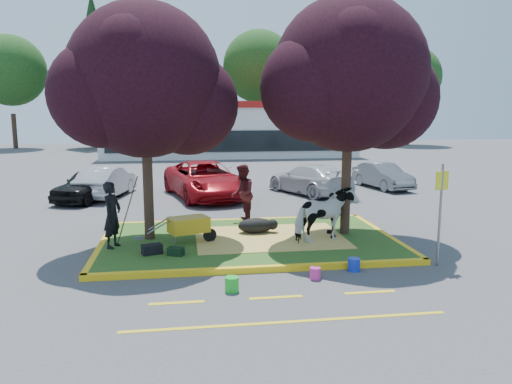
{
  "coord_description": "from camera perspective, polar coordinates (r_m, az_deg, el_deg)",
  "views": [
    {
      "loc": [
        -1.8,
        -13.7,
        3.79
      ],
      "look_at": [
        0.28,
        0.5,
        1.4
      ],
      "focal_mm": 35.0,
      "sensor_mm": 36.0,
      "label": 1
    }
  ],
  "objects": [
    {
      "name": "gear_bag_dark",
      "position": [
        13.02,
        -11.8,
        -6.42
      ],
      "size": [
        0.56,
        0.42,
        0.26
      ],
      "primitive_type": "cube",
      "rotation": [
        0.0,
        0.0,
        0.34
      ],
      "color": "black",
      "rests_on": "median_island"
    },
    {
      "name": "gear_bag_green",
      "position": [
        12.8,
        -9.16,
        -6.71
      ],
      "size": [
        0.45,
        0.38,
        0.21
      ],
      "primitive_type": "cube",
      "rotation": [
        0.0,
        0.0,
        -0.42
      ],
      "color": "black",
      "rests_on": "median_island"
    },
    {
      "name": "cow",
      "position": [
        13.89,
        7.9,
        -2.62
      ],
      "size": [
        1.98,
        1.49,
        1.52
      ],
      "primitive_type": "imported",
      "rotation": [
        0.0,
        0.0,
        1.99
      ],
      "color": "silver",
      "rests_on": "median_island"
    },
    {
      "name": "median_island",
      "position": [
        14.31,
        -0.81,
        -5.6
      ],
      "size": [
        8.0,
        5.0,
        0.15
      ],
      "primitive_type": "cube",
      "color": "#234816",
      "rests_on": "ground"
    },
    {
      "name": "retail_building",
      "position": [
        41.89,
        -3.14,
        7.33
      ],
      "size": [
        20.4,
        8.4,
        4.4
      ],
      "color": "silver",
      "rests_on": "ground"
    },
    {
      "name": "fire_lane_stripe_c",
      "position": [
        10.91,
        12.87,
        -11.11
      ],
      "size": [
        1.1,
        0.12,
        0.01
      ],
      "primitive_type": "cube",
      "color": "yellow",
      "rests_on": "ground"
    },
    {
      "name": "bucket_pink",
      "position": [
        11.47,
        6.77,
        -9.22
      ],
      "size": [
        0.31,
        0.31,
        0.27
      ],
      "primitive_type": "cylinder",
      "rotation": [
        0.0,
        0.0,
        -0.29
      ],
      "color": "#D12E88",
      "rests_on": "ground"
    },
    {
      "name": "calf",
      "position": [
        14.83,
        -0.04,
        -3.86
      ],
      "size": [
        1.08,
        0.65,
        0.45
      ],
      "primitive_type": "ellipsoid",
      "rotation": [
        0.0,
        0.0,
        -0.05
      ],
      "color": "black",
      "rests_on": "median_island"
    },
    {
      "name": "bucket_blue",
      "position": [
        12.15,
        11.13,
        -8.15
      ],
      "size": [
        0.36,
        0.36,
        0.31
      ],
      "primitive_type": "cylinder",
      "rotation": [
        0.0,
        0.0,
        0.27
      ],
      "color": "#1833C4",
      "rests_on": "ground"
    },
    {
      "name": "fire_lane_stripe_a",
      "position": [
        10.23,
        -9.05,
        -12.4
      ],
      "size": [
        1.1,
        0.12,
        0.01
      ],
      "primitive_type": "cube",
      "color": "yellow",
      "rests_on": "ground"
    },
    {
      "name": "fire_lane_long",
      "position": [
        9.3,
        3.7,
        -14.6
      ],
      "size": [
        6.0,
        0.1,
        0.01
      ],
      "primitive_type": "cube",
      "color": "yellow",
      "rests_on": "ground"
    },
    {
      "name": "handler",
      "position": [
        13.73,
        -16.11,
        -2.53
      ],
      "size": [
        0.63,
        0.75,
        1.76
      ],
      "primitive_type": "imported",
      "rotation": [
        0.0,
        0.0,
        1.18
      ],
      "color": "black",
      "rests_on": "median_island"
    },
    {
      "name": "car_silver",
      "position": [
        22.64,
        -16.75,
        1.11
      ],
      "size": [
        2.26,
        4.23,
        1.33
      ],
      "primitive_type": "imported",
      "rotation": [
        0.0,
        0.0,
        2.92
      ],
      "color": "#A6A9AE",
      "rests_on": "ground"
    },
    {
      "name": "treeline",
      "position": [
        51.55,
        -5.08,
        13.8
      ],
      "size": [
        46.58,
        7.8,
        14.63
      ],
      "color": "black",
      "rests_on": "ground"
    },
    {
      "name": "car_white",
      "position": [
        22.64,
        6.16,
        1.49
      ],
      "size": [
        3.61,
        5.03,
        1.35
      ],
      "primitive_type": "imported",
      "rotation": [
        0.0,
        0.0,
        3.56
      ],
      "color": "silver",
      "rests_on": "ground"
    },
    {
      "name": "ground",
      "position": [
        14.33,
        -0.81,
        -5.89
      ],
      "size": [
        90.0,
        90.0,
        0.0
      ],
      "primitive_type": "plane",
      "color": "#424244",
      "rests_on": "ground"
    },
    {
      "name": "tree_purple_left",
      "position": [
        14.13,
        -12.55,
        11.54
      ],
      "size": [
        5.06,
        4.2,
        6.51
      ],
      "color": "black",
      "rests_on": "median_island"
    },
    {
      "name": "bucket_green",
      "position": [
        10.65,
        -2.78,
        -10.49
      ],
      "size": [
        0.32,
        0.32,
        0.32
      ],
      "primitive_type": "cylinder",
      "rotation": [
        0.0,
        0.0,
        -0.1
      ],
      "color": "green",
      "rests_on": "ground"
    },
    {
      "name": "visitor_b",
      "position": [
        14.88,
        8.71,
        -2.4
      ],
      "size": [
        0.5,
        0.77,
        1.23
      ],
      "primitive_type": "imported",
      "rotation": [
        0.0,
        0.0,
        -1.88
      ],
      "color": "black",
      "rests_on": "median_island"
    },
    {
      "name": "curb_right",
      "position": [
        15.37,
        14.5,
        -4.85
      ],
      "size": [
        0.16,
        5.3,
        0.15
      ],
      "primitive_type": "cube",
      "color": "yellow",
      "rests_on": "ground"
    },
    {
      "name": "tree_purple_right",
      "position": [
        14.69,
        10.69,
        12.3
      ],
      "size": [
        5.3,
        4.4,
        6.82
      ],
      "color": "black",
      "rests_on": "median_island"
    },
    {
      "name": "curb_far",
      "position": [
        16.8,
        -1.97,
        -3.33
      ],
      "size": [
        8.3,
        0.16,
        0.15
      ],
      "primitive_type": "cube",
      "color": "yellow",
      "rests_on": "ground"
    },
    {
      "name": "visitor_a",
      "position": [
        16.11,
        -1.58,
        -0.19
      ],
      "size": [
        0.88,
        1.04,
        1.89
      ],
      "primitive_type": "imported",
      "rotation": [
        0.0,
        0.0,
        -1.77
      ],
      "color": "#431319",
      "rests_on": "median_island"
    },
    {
      "name": "fire_lane_stripe_b",
      "position": [
        10.39,
        2.3,
        -11.94
      ],
      "size": [
        1.1,
        0.12,
        0.01
      ],
      "primitive_type": "cube",
      "color": "yellow",
      "rests_on": "ground"
    },
    {
      "name": "car_red",
      "position": [
        21.68,
        -5.86,
        1.42
      ],
      "size": [
        3.88,
        6.08,
        1.56
      ],
      "primitive_type": "imported",
      "rotation": [
        0.0,
        0.0,
        0.24
      ],
      "color": "#A00D15",
      "rests_on": "ground"
    },
    {
      "name": "wheelbarrow",
      "position": [
        13.86,
        -7.65,
        -3.77
      ],
      "size": [
        1.88,
        0.96,
        0.72
      ],
      "rotation": [
        0.0,
        0.0,
        0.36
      ],
      "color": "black",
      "rests_on": "median_island"
    },
    {
      "name": "straw_bedding",
      "position": [
        14.38,
        1.57,
        -5.2
      ],
      "size": [
        4.2,
        3.0,
        0.01
      ],
      "primitive_type": "cube",
      "color": "#E8CD5F",
      "rests_on": "median_island"
    },
    {
      "name": "curb_left",
      "position": [
        14.38,
        -17.24,
        -5.96
      ],
      "size": [
        0.16,
        5.3,
        0.15
      ],
      "primitive_type": "cube",
      "color": "yellow",
      "rests_on": "ground"
    },
    {
      "name": "car_black",
      "position": [
        22.05,
        -18.38,
        0.85
      ],
      "size": [
        3.07,
        4.29,
        1.36
      ],
      "primitive_type": "imported",
      "rotation": [
        0.0,
        0.0,
        -0.41
      ],
      "color": "black",
      "rests_on": "ground"
    },
    {
      "name": "sign_post",
      "position": [
        12.78,
        20.35,
        -1.25
      ],
      "size": [
        0.35,
        0.09,
        2.51
      ],
      "rotation": [
        0.0,
        0.0,
        0.19
      ],
      "color": "slate",
      "rests_on": "ground"
    },
    {
      "name": "car_grey",
      "position": [
        24.89,
        14.28,
        1.81
      ],
      "size": [
        1.97,
        3.86,
        1.21
      ],
      "primitive_type": "imported",
      "rotation": [
        0.0,
        0.0,
        0.2
      ],
      "color": "slate",
      "rests_on": "ground"
    },
    {
      "name": "curb_near",
      "position": [
        11.87,
        0.84,
        -8.8
      ],
      "size": [
        8.3,
        0.16,
        0.15
      ],
      "primitive_type": "cube",
      "color": "yellow",
      "rests_on": "ground"
    }
  ]
}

